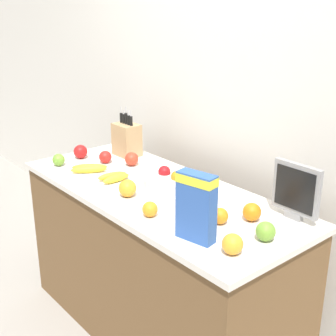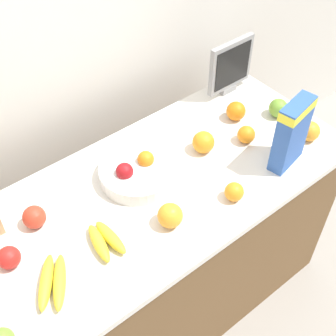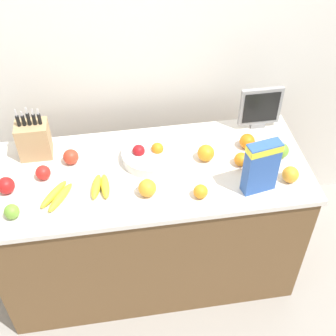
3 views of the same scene
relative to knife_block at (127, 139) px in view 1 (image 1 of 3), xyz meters
The scene contains 20 objects.
ground_plane 1.13m from the knife_block, 20.93° to the right, with size 14.00×14.00×0.00m, color gray.
wall_back 0.74m from the knife_block, 31.58° to the left, with size 9.00×0.06×2.60m.
counter 0.80m from the knife_block, 20.93° to the right, with size 1.65×0.68×0.86m.
knife_block is the anchor object (origin of this frame).
small_monitor 1.21m from the knife_block, ahead, with size 0.23×0.03×0.26m.
cereal_box 1.15m from the knife_block, 21.46° to the right, with size 0.17×0.09×0.28m.
fruit_bowl 0.60m from the knife_block, 12.97° to the right, with size 0.29×0.29×0.10m.
banana_bunch_left 0.36m from the knife_block, 72.12° to the right, with size 0.17×0.21×0.04m.
banana_bunch_right 0.45m from the knife_block, 44.17° to the right, with size 0.10×0.17×0.04m.
apple_by_knife_block 0.20m from the knife_block, 77.51° to the right, with size 0.07×0.07×0.07m, color red.
apple_middle 1.28m from the knife_block, ahead, with size 0.08×0.08×0.08m, color #6B9E33.
apple_rear 0.44m from the knife_block, 102.22° to the right, with size 0.07×0.07×0.07m, color #6B9E33.
apple_front 0.21m from the knife_block, 27.58° to the right, with size 0.08×0.08×0.08m, color red.
apple_rightmost 0.29m from the knife_block, 117.27° to the right, with size 0.08×0.08×0.08m, color red.
orange_mid_left 0.90m from the knife_block, 28.74° to the right, with size 0.07×0.07×0.07m, color orange.
orange_near_bowl 0.89m from the knife_block, 11.49° to the right, with size 0.09×0.09×0.09m, color orange.
orange_back_center 1.07m from the knife_block, 13.24° to the right, with size 0.07×0.07×0.07m, color orange.
orange_by_cereal 1.31m from the knife_block, 17.50° to the right, with size 0.08×0.08×0.08m, color orange.
orange_front_right 1.11m from the knife_block, ahead, with size 0.08×0.08×0.08m, color orange.
orange_front_left 0.66m from the knife_block, 35.06° to the right, with size 0.09×0.09×0.09m, color orange.
Camera 1 is at (1.73, -1.37, 1.77)m, focal length 50.00 mm.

